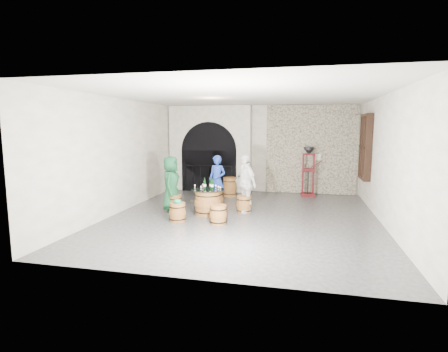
% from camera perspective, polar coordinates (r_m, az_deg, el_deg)
% --- Properties ---
extents(ground, '(8.00, 8.00, 0.00)m').
position_cam_1_polar(ground, '(9.44, 3.06, -6.74)').
color(ground, '#2B2B2E').
rests_on(ground, ground).
extents(wall_back, '(8.00, 0.00, 8.00)m').
position_cam_1_polar(wall_back, '(13.12, 6.11, 4.42)').
color(wall_back, silver).
rests_on(wall_back, ground).
extents(wall_front, '(8.00, 0.00, 8.00)m').
position_cam_1_polar(wall_front, '(5.29, -4.26, -0.58)').
color(wall_front, silver).
rests_on(wall_front, ground).
extents(wall_left, '(0.00, 8.00, 8.00)m').
position_cam_1_polar(wall_left, '(10.35, -16.37, 3.24)').
color(wall_left, silver).
rests_on(wall_left, ground).
extents(wall_right, '(0.00, 8.00, 8.00)m').
position_cam_1_polar(wall_right, '(9.24, 25.06, 2.30)').
color(wall_right, silver).
rests_on(wall_right, ground).
extents(ceiling, '(8.00, 8.00, 0.00)m').
position_cam_1_polar(ceiling, '(9.17, 3.21, 13.00)').
color(ceiling, beige).
rests_on(ceiling, wall_back).
extents(stone_facing_panel, '(3.20, 0.12, 3.18)m').
position_cam_1_polar(stone_facing_panel, '(12.97, 14.02, 4.19)').
color(stone_facing_panel, '#ADA38A').
rests_on(stone_facing_panel, ground).
extents(arched_opening, '(3.10, 0.60, 3.19)m').
position_cam_1_polar(arched_opening, '(13.22, -2.25, 4.40)').
color(arched_opening, silver).
rests_on(arched_opening, ground).
extents(shuttered_window, '(0.23, 1.10, 2.00)m').
position_cam_1_polar(shuttered_window, '(11.56, 22.06, 4.43)').
color(shuttered_window, black).
rests_on(shuttered_window, wall_right).
extents(barrel_table, '(0.92, 0.92, 0.71)m').
position_cam_1_polar(barrel_table, '(9.67, -2.64, -4.24)').
color(barrel_table, '#93612A').
rests_on(barrel_table, ground).
extents(barrel_stool_left, '(0.44, 0.44, 0.48)m').
position_cam_1_polar(barrel_stool_left, '(10.12, -8.11, -4.42)').
color(barrel_stool_left, '#93612A').
rests_on(barrel_stool_left, ground).
extents(barrel_stool_far, '(0.44, 0.44, 0.48)m').
position_cam_1_polar(barrel_stool_far, '(10.68, -1.26, -3.69)').
color(barrel_stool_far, '#93612A').
rests_on(barrel_stool_far, ground).
extents(barrel_stool_right, '(0.44, 0.44, 0.48)m').
position_cam_1_polar(barrel_stool_right, '(9.91, 3.30, -4.62)').
color(barrel_stool_right, '#93612A').
rests_on(barrel_stool_right, ground).
extents(barrel_stool_near_right, '(0.44, 0.44, 0.48)m').
position_cam_1_polar(barrel_stool_near_right, '(8.72, -0.93, -6.33)').
color(barrel_stool_near_right, '#93612A').
rests_on(barrel_stool_near_right, ground).
extents(barrel_stool_near_left, '(0.44, 0.44, 0.48)m').
position_cam_1_polar(barrel_stool_near_left, '(9.07, -7.59, -5.85)').
color(barrel_stool_near_left, '#93612A').
rests_on(barrel_stool_near_left, ground).
extents(green_cap, '(0.23, 0.19, 0.10)m').
position_cam_1_polar(green_cap, '(9.00, -7.60, -4.11)').
color(green_cap, '#0C8E56').
rests_on(green_cap, barrel_stool_near_left).
extents(person_green, '(0.61, 0.84, 1.58)m').
position_cam_1_polar(person_green, '(10.06, -8.65, -1.29)').
color(person_green, '#124225').
rests_on(person_green, ground).
extents(person_blue, '(0.65, 0.52, 1.56)m').
position_cam_1_polar(person_blue, '(10.69, -1.14, -0.74)').
color(person_blue, navy).
rests_on(person_blue, ground).
extents(person_white, '(0.95, 0.99, 1.65)m').
position_cam_1_polar(person_white, '(9.81, 3.50, -1.24)').
color(person_white, silver).
rests_on(person_white, ground).
extents(wine_bottle_left, '(0.08, 0.08, 0.32)m').
position_cam_1_polar(wine_bottle_left, '(9.61, -3.17, -1.35)').
color(wine_bottle_left, black).
rests_on(wine_bottle_left, barrel_table).
extents(wine_bottle_center, '(0.08, 0.08, 0.32)m').
position_cam_1_polar(wine_bottle_center, '(9.55, -1.97, -1.40)').
color(wine_bottle_center, black).
rests_on(wine_bottle_center, barrel_table).
extents(wine_bottle_right, '(0.08, 0.08, 0.32)m').
position_cam_1_polar(wine_bottle_right, '(9.67, -2.16, -1.29)').
color(wine_bottle_right, black).
rests_on(wine_bottle_right, barrel_table).
extents(tasting_glass_a, '(0.05, 0.05, 0.10)m').
position_cam_1_polar(tasting_glass_a, '(9.54, -3.75, -1.92)').
color(tasting_glass_a, '#CA6927').
rests_on(tasting_glass_a, barrel_table).
extents(tasting_glass_b, '(0.05, 0.05, 0.10)m').
position_cam_1_polar(tasting_glass_b, '(9.52, -0.93, -1.93)').
color(tasting_glass_b, '#CA6927').
rests_on(tasting_glass_b, barrel_table).
extents(tasting_glass_c, '(0.05, 0.05, 0.10)m').
position_cam_1_polar(tasting_glass_c, '(9.92, -3.47, -1.55)').
color(tasting_glass_c, '#CA6927').
rests_on(tasting_glass_c, barrel_table).
extents(tasting_glass_d, '(0.05, 0.05, 0.10)m').
position_cam_1_polar(tasting_glass_d, '(9.72, -1.33, -1.73)').
color(tasting_glass_d, '#CA6927').
rests_on(tasting_glass_d, barrel_table).
extents(tasting_glass_e, '(0.05, 0.05, 0.10)m').
position_cam_1_polar(tasting_glass_e, '(9.42, -0.60, -2.04)').
color(tasting_glass_e, '#CA6927').
rests_on(tasting_glass_e, barrel_table).
extents(tasting_glass_f, '(0.05, 0.05, 0.10)m').
position_cam_1_polar(tasting_glass_f, '(9.79, -4.77, -1.68)').
color(tasting_glass_f, '#CA6927').
rests_on(tasting_glass_f, barrel_table).
extents(side_barrel, '(0.50, 0.50, 0.66)m').
position_cam_1_polar(side_barrel, '(12.23, 0.95, -1.78)').
color(side_barrel, '#93612A').
rests_on(side_barrel, ground).
extents(corking_press, '(0.71, 0.41, 1.72)m').
position_cam_1_polar(corking_press, '(12.54, 13.62, 1.32)').
color(corking_press, '#4B0C11').
rests_on(corking_press, ground).
extents(control_box, '(0.18, 0.10, 0.22)m').
position_cam_1_polar(control_box, '(12.91, 15.10, 3.02)').
color(control_box, silver).
rests_on(control_box, wall_back).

